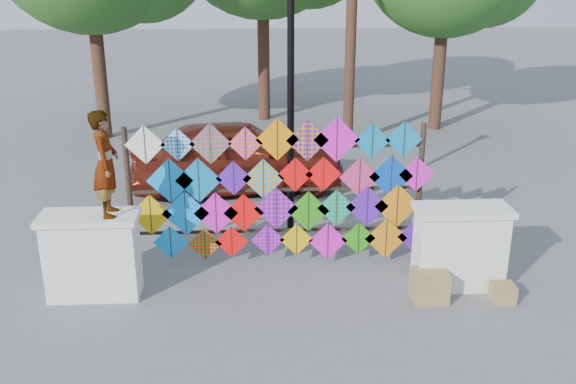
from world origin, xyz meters
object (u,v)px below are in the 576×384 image
at_px(lamppost, 291,85).
at_px(kite_rack, 282,193).
at_px(sedan, 238,156).
at_px(vendor_woman, 106,164).

bearing_deg(lamppost, kite_rack, -99.24).
xyz_separation_m(kite_rack, lamppost, (0.21, 1.27, 1.46)).
bearing_deg(kite_rack, sedan, 102.19).
bearing_deg(sedan, kite_rack, -174.93).
height_order(vendor_woman, sedan, vendor_woman).
distance_m(vendor_woman, lamppost, 3.53).
relative_size(sedan, lamppost, 1.01).
distance_m(kite_rack, vendor_woman, 2.76).
xyz_separation_m(sedan, lamppost, (0.99, -2.36, 1.92)).
distance_m(kite_rack, lamppost, 1.95).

